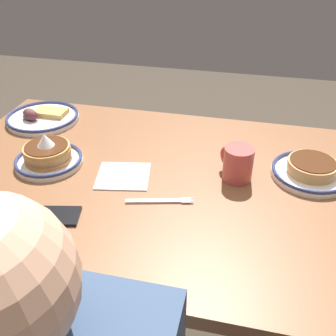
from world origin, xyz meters
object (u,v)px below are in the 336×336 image
(cell_phone, at_px, (51,216))
(plate_near_main, at_px, (311,170))
(plate_far_companion, at_px, (48,156))
(plate_center_pancakes, at_px, (42,117))
(coffee_mug, at_px, (237,163))
(fork_near, at_px, (160,201))
(paper_napkin, at_px, (123,176))

(cell_phone, bearing_deg, plate_near_main, -164.52)
(plate_far_companion, height_order, cell_phone, plate_far_companion)
(cell_phone, bearing_deg, plate_center_pancakes, -72.09)
(plate_near_main, bearing_deg, plate_far_companion, 7.98)
(plate_center_pancakes, xyz_separation_m, plate_far_companion, (-0.16, 0.27, 0.01))
(coffee_mug, xyz_separation_m, cell_phone, (0.44, 0.28, -0.05))
(plate_center_pancakes, bearing_deg, fork_near, 145.22)
(plate_near_main, bearing_deg, fork_near, 28.63)
(cell_phone, distance_m, fork_near, 0.28)
(coffee_mug, bearing_deg, plate_far_companion, 5.05)
(plate_near_main, distance_m, paper_napkin, 0.54)
(paper_napkin, bearing_deg, plate_center_pancakes, -34.79)
(plate_far_companion, xyz_separation_m, coffee_mug, (-0.56, -0.05, 0.02))
(plate_near_main, xyz_separation_m, plate_center_pancakes, (0.94, -0.16, -0.01))
(plate_far_companion, bearing_deg, coffee_mug, -174.95)
(plate_near_main, relative_size, fork_near, 1.25)
(plate_center_pancakes, height_order, fork_near, plate_center_pancakes)
(plate_center_pancakes, distance_m, fork_near, 0.66)
(coffee_mug, xyz_separation_m, fork_near, (0.19, 0.16, -0.05))
(plate_center_pancakes, xyz_separation_m, coffee_mug, (-0.73, 0.22, 0.04))
(plate_center_pancakes, xyz_separation_m, paper_napkin, (-0.41, 0.28, -0.01))
(plate_near_main, distance_m, fork_near, 0.45)
(plate_center_pancakes, distance_m, cell_phone, 0.57)
(plate_center_pancakes, bearing_deg, plate_far_companion, 121.76)
(plate_near_main, relative_size, coffee_mug, 2.22)
(plate_center_pancakes, height_order, plate_far_companion, plate_far_companion)
(cell_phone, bearing_deg, paper_napkin, -131.37)
(cell_phone, relative_size, fork_near, 0.80)
(paper_napkin, bearing_deg, coffee_mug, -168.30)
(paper_napkin, distance_m, fork_near, 0.16)
(coffee_mug, bearing_deg, fork_near, 40.15)
(plate_center_pancakes, relative_size, paper_napkin, 1.74)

